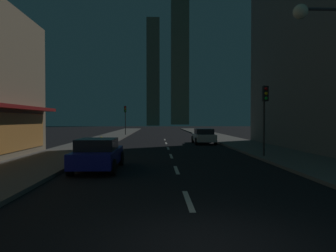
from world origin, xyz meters
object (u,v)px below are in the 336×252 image
car_parked_far (204,136)px  fire_hydrant_far_left (101,140)px  traffic_light_near_right (265,105)px  car_parked_near (98,154)px  street_lamp_right (320,48)px  traffic_light_far_left (125,114)px

car_parked_far → fire_hydrant_far_left: bearing=-170.4°
traffic_light_near_right → car_parked_near: bearing=-157.8°
car_parked_far → street_lamp_right: (1.78, -17.27, 4.33)m
car_parked_near → fire_hydrant_far_left: 13.43m
traffic_light_far_left → traffic_light_near_right: bearing=-67.0°
traffic_light_far_left → street_lamp_right: bearing=-71.3°
traffic_light_near_right → street_lamp_right: street_lamp_right is taller
car_parked_near → traffic_light_near_right: size_ratio=1.01×
car_parked_far → traffic_light_near_right: 11.53m
car_parked_near → street_lamp_right: bearing=-15.3°
car_parked_far → traffic_light_far_left: 17.58m
car_parked_near → car_parked_far: bearing=64.1°
street_lamp_right → traffic_light_near_right: bearing=88.9°
car_parked_near → street_lamp_right: street_lamp_right is taller
fire_hydrant_far_left → traffic_light_far_left: size_ratio=0.16×
car_parked_far → fire_hydrant_far_left: (-9.50, -1.60, -0.29)m
car_parked_near → car_parked_far: same height
street_lamp_right → fire_hydrant_far_left: bearing=125.7°
fire_hydrant_far_left → street_lamp_right: (11.28, -15.67, 4.61)m
fire_hydrant_far_left → street_lamp_right: 19.85m
car_parked_far → traffic_light_near_right: bearing=-80.3°
car_parked_near → traffic_light_far_left: (-1.90, 29.67, 2.45)m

